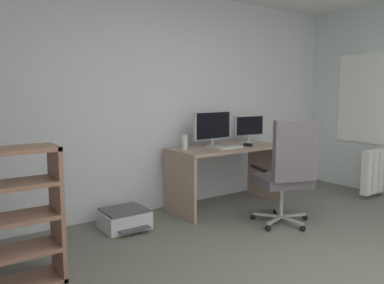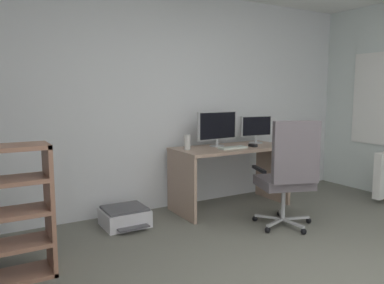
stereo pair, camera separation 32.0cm
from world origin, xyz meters
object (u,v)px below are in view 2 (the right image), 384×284
object	(u,v)px
monitor_main	(217,127)
monitor_secondary	(256,127)
desktop_speaker	(187,142)
printer	(125,217)
computer_mouse	(253,145)
office_chair	(289,172)
desk	(231,163)
keyboard	(233,148)

from	to	relation	value
monitor_main	monitor_secondary	xyz separation A→B (m)	(0.60, 0.00, -0.04)
desktop_speaker	printer	size ratio (longest dim) A/B	0.34
computer_mouse	printer	bearing A→B (deg)	168.74
office_chair	printer	size ratio (longest dim) A/B	2.27
computer_mouse	monitor_secondary	bearing A→B (deg)	39.41
monitor_main	monitor_secondary	distance (m)	0.60
monitor_main	monitor_secondary	world-z (taller)	monitor_main
monitor_main	desktop_speaker	bearing A→B (deg)	-173.87
desk	keyboard	distance (m)	0.26
monitor_secondary	office_chair	bearing A→B (deg)	-112.24
keyboard	desktop_speaker	distance (m)	0.54
monitor_secondary	computer_mouse	world-z (taller)	monitor_secondary
office_chair	desktop_speaker	bearing A→B (deg)	123.02
desk	monitor_main	xyz separation A→B (m)	(-0.13, 0.11, 0.44)
monitor_secondary	keyboard	xyz separation A→B (m)	(-0.55, -0.24, -0.19)
monitor_main	printer	world-z (taller)	monitor_main
monitor_main	printer	size ratio (longest dim) A/B	1.16
desktop_speaker	monitor_secondary	bearing A→B (deg)	2.61
desk	keyboard	bearing A→B (deg)	-117.20
monitor_secondary	printer	world-z (taller)	monitor_secondary
desk	monitor_secondary	distance (m)	0.64
desk	desktop_speaker	world-z (taller)	desktop_speaker
computer_mouse	printer	world-z (taller)	computer_mouse
printer	office_chair	bearing A→B (deg)	-33.83
desk	monitor_secondary	size ratio (longest dim) A/B	3.12
keyboard	computer_mouse	xyz separation A→B (m)	(0.30, -0.00, 0.01)
monitor_main	office_chair	bearing A→B (deg)	-79.54
computer_mouse	keyboard	bearing A→B (deg)	174.12
desk	printer	bearing A→B (deg)	178.60
keyboard	desktop_speaker	world-z (taller)	desktop_speaker
monitor_secondary	desk	bearing A→B (deg)	-167.28
monitor_secondary	printer	bearing A→B (deg)	-177.64
monitor_main	keyboard	size ratio (longest dim) A/B	1.70
computer_mouse	printer	distance (m)	1.72
monitor_main	printer	xyz separation A→B (m)	(-1.22, -0.07, -0.89)
office_chair	printer	distance (m)	1.77
desk	computer_mouse	xyz separation A→B (m)	(0.23, -0.14, 0.22)
keyboard	printer	bearing A→B (deg)	172.06
office_chair	printer	xyz separation A→B (m)	(-1.41, 0.94, -0.50)
monitor_secondary	printer	distance (m)	2.01
printer	computer_mouse	bearing A→B (deg)	-6.14
desk	computer_mouse	bearing A→B (deg)	-30.79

